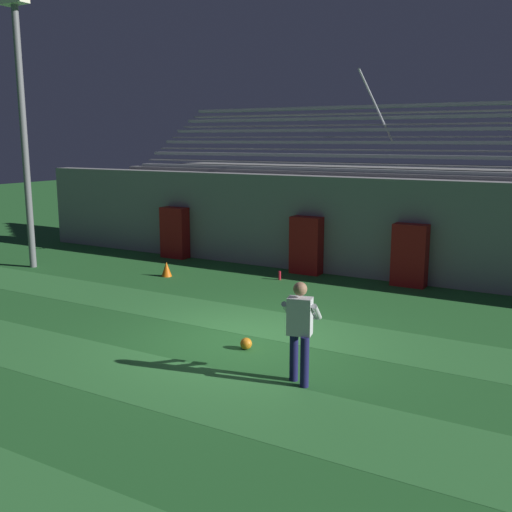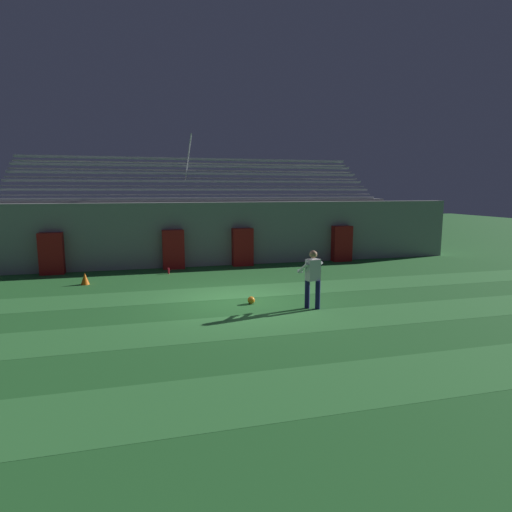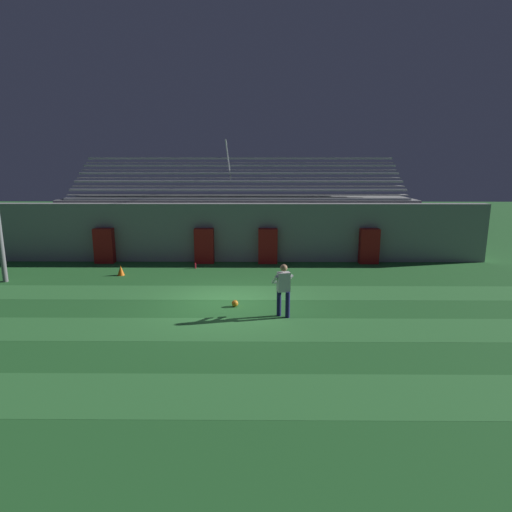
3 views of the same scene
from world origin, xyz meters
name	(u,v)px [view 1 (image 1 of 3)]	position (x,y,z in m)	size (l,w,h in m)	color
ground_plane	(244,340)	(0.00, 0.00, 0.00)	(80.00, 80.00, 0.00)	#286B2D
turf_stripe_mid	(166,383)	(0.00, -2.43, 0.00)	(28.00, 1.79, 0.01)	#38843D
turf_stripe_far	(272,324)	(0.00, 1.14, 0.00)	(28.00, 1.79, 0.01)	#38843D
back_wall	(363,227)	(0.00, 6.50, 1.40)	(24.00, 0.60, 2.80)	gray
padding_pillar_gate_left	(306,245)	(-1.51, 5.95, 0.83)	(0.91, 0.44, 1.66)	maroon
padding_pillar_gate_right	(410,255)	(1.51, 5.95, 0.83)	(0.91, 0.44, 1.66)	maroon
padding_pillar_far_left	(175,233)	(-6.29, 5.95, 0.83)	(0.91, 0.44, 1.66)	maroon
bleacher_stand	(393,213)	(0.00, 9.19, 1.51)	(18.00, 4.75, 5.83)	gray
floodlight_pole	(21,96)	(-9.13, 2.56, 5.08)	(0.90, 0.36, 8.04)	slate
goalkeeper	(300,326)	(1.85, -1.36, 0.95)	(0.66, 0.60, 1.67)	#19194C
soccer_ball	(246,344)	(0.30, -0.44, 0.11)	(0.22, 0.22, 0.22)	orange
traffic_cone	(166,269)	(-4.79, 3.61, 0.21)	(0.30, 0.30, 0.42)	orange
water_bottle	(280,276)	(-1.80, 4.85, 0.12)	(0.07, 0.07, 0.24)	red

